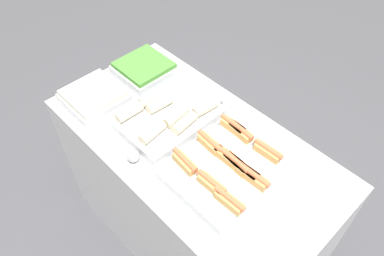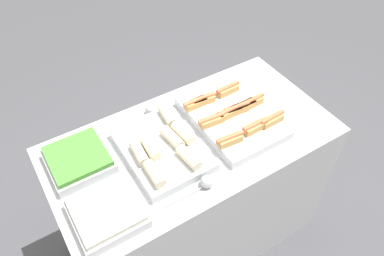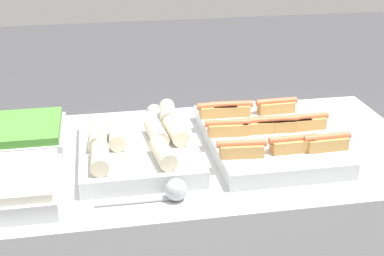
{
  "view_description": "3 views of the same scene",
  "coord_description": "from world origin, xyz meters",
  "px_view_note": "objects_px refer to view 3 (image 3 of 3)",
  "views": [
    {
      "loc": [
        0.81,
        -0.78,
        2.24
      ],
      "look_at": [
        -0.0,
        0.0,
        1.0
      ],
      "focal_mm": 35.0,
      "sensor_mm": 36.0,
      "label": 1
    },
    {
      "loc": [
        -0.66,
        -1.04,
        2.28
      ],
      "look_at": [
        -0.0,
        0.0,
        1.0
      ],
      "focal_mm": 35.0,
      "sensor_mm": 36.0,
      "label": 2
    },
    {
      "loc": [
        -0.27,
        -1.45,
        1.65
      ],
      "look_at": [
        -0.0,
        0.0,
        1.0
      ],
      "focal_mm": 50.0,
      "sensor_mm": 36.0,
      "label": 3
    }
  ],
  "objects_px": {
    "tray_side_front": "(6,186)",
    "serving_spoon_near": "(172,191)",
    "tray_wraps": "(139,146)",
    "serving_spoon_far": "(151,113)",
    "tray_hotdogs": "(267,135)",
    "tray_side_back": "(20,135)"
  },
  "relations": [
    {
      "from": "serving_spoon_near",
      "to": "serving_spoon_far",
      "type": "relative_size",
      "value": 0.96
    },
    {
      "from": "tray_wraps",
      "to": "serving_spoon_far",
      "type": "bearing_deg",
      "value": 75.97
    },
    {
      "from": "tray_hotdogs",
      "to": "serving_spoon_far",
      "type": "xyz_separation_m",
      "value": [
        -0.33,
        0.27,
        -0.01
      ]
    },
    {
      "from": "tray_side_back",
      "to": "serving_spoon_near",
      "type": "bearing_deg",
      "value": -44.04
    },
    {
      "from": "tray_hotdogs",
      "to": "tray_side_front",
      "type": "distance_m",
      "value": 0.78
    },
    {
      "from": "tray_side_back",
      "to": "serving_spoon_far",
      "type": "xyz_separation_m",
      "value": [
        0.43,
        0.13,
        -0.01
      ]
    },
    {
      "from": "tray_hotdogs",
      "to": "serving_spoon_near",
      "type": "bearing_deg",
      "value": -141.64
    },
    {
      "from": "tray_hotdogs",
      "to": "tray_side_back",
      "type": "height_order",
      "value": "tray_hotdogs"
    },
    {
      "from": "tray_side_front",
      "to": "serving_spoon_near",
      "type": "xyz_separation_m",
      "value": [
        0.42,
        -0.08,
        -0.01
      ]
    },
    {
      "from": "tray_wraps",
      "to": "serving_spoon_near",
      "type": "bearing_deg",
      "value": -76.42
    },
    {
      "from": "serving_spoon_near",
      "to": "tray_side_back",
      "type": "bearing_deg",
      "value": 135.96
    },
    {
      "from": "serving_spoon_near",
      "to": "tray_side_front",
      "type": "bearing_deg",
      "value": 168.64
    },
    {
      "from": "serving_spoon_near",
      "to": "tray_hotdogs",
      "type": "bearing_deg",
      "value": 38.36
    },
    {
      "from": "tray_side_front",
      "to": "serving_spoon_near",
      "type": "relative_size",
      "value": 1.15
    },
    {
      "from": "tray_wraps",
      "to": "serving_spoon_near",
      "type": "relative_size",
      "value": 1.93
    },
    {
      "from": "tray_hotdogs",
      "to": "tray_side_back",
      "type": "xyz_separation_m",
      "value": [
        -0.76,
        0.14,
        -0.0
      ]
    },
    {
      "from": "serving_spoon_far",
      "to": "serving_spoon_near",
      "type": "bearing_deg",
      "value": -90.48
    },
    {
      "from": "tray_side_back",
      "to": "serving_spoon_near",
      "type": "distance_m",
      "value": 0.59
    },
    {
      "from": "tray_wraps",
      "to": "tray_side_back",
      "type": "height_order",
      "value": "tray_wraps"
    },
    {
      "from": "tray_hotdogs",
      "to": "serving_spoon_far",
      "type": "height_order",
      "value": "tray_hotdogs"
    },
    {
      "from": "tray_wraps",
      "to": "tray_side_back",
      "type": "xyz_separation_m",
      "value": [
        -0.36,
        0.14,
        -0.0
      ]
    },
    {
      "from": "tray_side_front",
      "to": "serving_spoon_near",
      "type": "bearing_deg",
      "value": -11.36
    }
  ]
}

